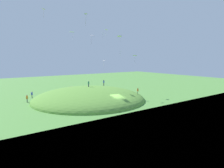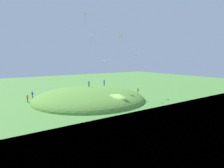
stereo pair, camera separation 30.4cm
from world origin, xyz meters
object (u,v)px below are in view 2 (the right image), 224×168
Objects in this scene: kite_3 at (103,33)px; kite_7 at (107,30)px; kite_9 at (120,52)px; kite_1 at (104,61)px; kite_4 at (135,56)px; kite_8 at (85,15)px; person_with_child at (27,98)px; kite_0 at (120,36)px; kite_5 at (44,10)px; person_walking_path at (138,90)px; person_near_shore at (89,83)px; person_on_hilltop at (32,94)px; kite_2 at (92,36)px; kite_6 at (72,32)px; person_watching_kites at (104,82)px.

kite_3 is 4.66m from kite_7.
kite_7 is at bearing -17.27° from kite_9.
kite_9 is at bearing -146.14° from kite_1.
kite_4 is 19.49m from kite_8.
kite_9 is at bearing 84.33° from person_with_child.
kite_5 is at bearing 82.93° from kite_0.
kite_1 is (5.74, 6.16, 7.16)m from person_walking_path.
person_near_shore is 21.61m from kite_8.
person_with_child is 25.32m from kite_3.
kite_7 reaches higher than person_on_hilltop.
kite_2 is at bearing -137.98° from person_on_hilltop.
person_on_hilltop is at bearing 178.74° from person_with_child.
kite_6 is (-0.36, 9.03, -0.52)m from kite_3.
person_watching_kites is 1.33× the size of kite_3.
person_near_shore is 6.96m from person_watching_kites.
kite_3 reaches higher than person_on_hilltop.
person_walking_path is at bearing -80.03° from kite_2.
kite_7 is at bearing -80.51° from person_watching_kites.
kite_1 is at bearing 33.86° from kite_9.
person_with_child is 1.34× the size of kite_9.
kite_9 reaches higher than kite_4.
person_on_hilltop is at bearing 48.42° from kite_6.
kite_6 is 1.00× the size of kite_8.
person_near_shore is 1.12× the size of kite_0.
kite_1 reaches higher than person_on_hilltop.
kite_7 reaches higher than kite_3.
person_near_shore is at bearing 36.19° from kite_9.
person_walking_path is (-12.88, -23.06, 1.31)m from person_with_child.
kite_1 is at bearing 147.97° from person_near_shore.
person_on_hilltop is 0.90× the size of kite_7.
kite_2 reaches higher than person_with_child.
kite_4 is 14.53m from kite_7.
kite_3 is 11.74m from kite_4.
kite_0 is (-13.00, -18.66, 14.66)m from person_on_hilltop.
person_near_shore is 15.02m from person_with_child.
kite_9 reaches higher than person_walking_path.
kite_4 is (-3.36, -2.17, -4.93)m from kite_0.
kite_1 is (-3.33, -2.65, 5.65)m from person_near_shore.
kite_1 is 17.67m from kite_8.
kite_5 reaches higher than kite_8.
person_on_hilltop is at bearing -87.37° from person_walking_path.
kite_0 is 13.81m from kite_2.
person_with_child is 18.86m from kite_6.
person_with_child is 5.11m from person_on_hilltop.
kite_1 is 12.39m from kite_2.
kite_1 is at bearing -105.47° from person_on_hilltop.
person_on_hilltop is at bearing 48.21° from kite_9.
kite_1 is 17.53m from kite_5.
kite_6 reaches higher than kite_4.
kite_3 is at bearing 106.29° from person_with_child.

